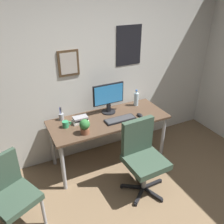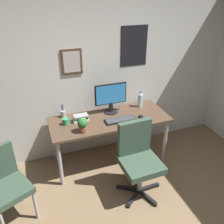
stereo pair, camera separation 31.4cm
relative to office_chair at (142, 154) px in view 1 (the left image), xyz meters
The scene contains 12 objects.
wall_back 1.34m from the office_chair, 100.69° to the left, with size 4.40×0.10×2.60m.
desk 0.69m from the office_chair, 101.27° to the left, with size 1.64×0.66×0.72m.
office_chair is the anchor object (origin of this frame).
side_chair 1.52m from the office_chair, behind, with size 0.56×0.56×0.88m.
monitor 0.94m from the office_chair, 93.69° to the left, with size 0.46×0.20×0.43m.
keyboard 0.59m from the office_chair, 91.30° to the left, with size 0.43×0.15×0.03m.
computer_mouse 0.64m from the office_chair, 61.59° to the left, with size 0.06×0.11×0.04m.
water_bottle 1.00m from the office_chair, 63.90° to the left, with size 0.07×0.07×0.25m.
coffee_mug_near 1.04m from the office_chair, 135.90° to the left, with size 0.12×0.08×0.09m.
potted_plant 0.78m from the office_chair, 140.45° to the left, with size 0.13×0.13×0.20m.
pen_cup 1.20m from the office_chair, 128.33° to the left, with size 0.07×0.07×0.20m.
book_stack_left 0.93m from the office_chair, 124.88° to the left, with size 0.21×0.13×0.09m.
Camera 1 is at (-1.16, -0.85, 2.36)m, focal length 38.25 mm.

